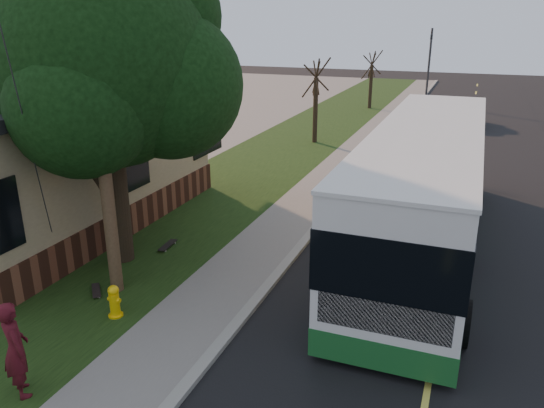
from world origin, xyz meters
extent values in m
plane|color=black|center=(0.00, 0.00, 0.00)|extent=(120.00, 120.00, 0.00)
cube|color=black|center=(4.00, 10.00, 0.01)|extent=(8.00, 80.00, 0.01)
cube|color=gray|center=(0.00, 10.00, 0.06)|extent=(0.25, 80.00, 0.12)
cube|color=slate|center=(-1.00, 10.00, 0.04)|extent=(2.00, 80.00, 0.08)
cube|color=black|center=(-4.50, 10.00, 0.04)|extent=(5.00, 80.00, 0.07)
cube|color=slate|center=(-14.50, 10.00, 0.02)|extent=(15.00, 80.00, 0.04)
cylinder|color=yellow|center=(-2.60, 0.00, 0.35)|extent=(0.22, 0.22, 0.55)
sphere|color=yellow|center=(-2.60, 0.00, 0.69)|extent=(0.24, 0.24, 0.24)
cylinder|color=yellow|center=(-2.60, 0.00, 0.47)|extent=(0.30, 0.10, 0.10)
cylinder|color=yellow|center=(-2.60, 0.00, 0.47)|extent=(0.10, 0.18, 0.10)
cylinder|color=yellow|center=(-2.60, 0.00, 0.09)|extent=(0.32, 0.32, 0.04)
cylinder|color=#473321|center=(-3.30, 1.00, 4.57)|extent=(0.30, 0.30, 9.00)
cylinder|color=#2D2D30|center=(-4.20, -0.10, 3.80)|extent=(2.52, 3.21, 7.60)
cylinder|color=black|center=(-4.20, 2.50, 2.07)|extent=(0.56, 0.56, 4.00)
sphere|color=black|center=(-4.20, 2.50, 5.27)|extent=(5.20, 5.20, 5.20)
sphere|color=black|center=(-2.80, 3.10, 4.67)|extent=(3.60, 3.60, 3.60)
sphere|color=black|center=(-5.40, 2.10, 4.97)|extent=(3.80, 3.80, 3.80)
sphere|color=black|center=(-3.90, 1.20, 4.37)|extent=(3.20, 3.20, 3.20)
sphere|color=black|center=(-4.80, 3.90, 5.67)|extent=(3.40, 3.40, 3.40)
sphere|color=black|center=(-3.30, 3.70, 6.27)|extent=(3.00, 3.00, 3.00)
cylinder|color=black|center=(-3.50, 18.00, 1.72)|extent=(0.24, 0.24, 3.30)
cylinder|color=black|center=(-3.50, 18.00, 3.37)|extent=(1.38, 0.57, 2.01)
cylinder|color=black|center=(-3.50, 18.00, 3.37)|extent=(0.74, 1.21, 1.58)
cylinder|color=black|center=(-3.50, 18.00, 3.37)|extent=(0.65, 1.05, 1.95)
cylinder|color=black|center=(-3.50, 18.00, 3.37)|extent=(1.28, 0.53, 1.33)
cylinder|color=black|center=(-3.50, 18.00, 3.37)|extent=(0.75, 1.21, 1.70)
cylinder|color=black|center=(-3.00, 30.00, 1.58)|extent=(0.24, 0.24, 3.03)
cylinder|color=black|center=(-3.00, 30.00, 3.10)|extent=(1.38, 0.57, 2.01)
cylinder|color=black|center=(-3.00, 30.00, 3.10)|extent=(0.74, 1.21, 1.58)
cylinder|color=black|center=(-3.00, 30.00, 3.10)|extent=(0.65, 1.05, 1.95)
cylinder|color=black|center=(-3.00, 30.00, 3.10)|extent=(1.28, 0.53, 1.33)
cylinder|color=black|center=(-3.00, 30.00, 3.10)|extent=(0.75, 1.21, 1.70)
cylinder|color=#2D2D30|center=(0.50, 34.00, 2.75)|extent=(0.16, 0.16, 5.50)
imported|color=black|center=(0.50, 34.00, 4.50)|extent=(0.18, 0.22, 1.10)
cube|color=silver|center=(3.13, 6.38, 1.97)|extent=(2.66, 12.76, 2.87)
cube|color=#195824|center=(3.13, 6.38, 0.48)|extent=(2.68, 12.78, 0.58)
cube|color=black|center=(3.13, 6.38, 2.18)|extent=(2.70, 12.80, 1.17)
cube|color=black|center=(3.13, 0.03, 1.81)|extent=(2.36, 0.06, 1.70)
cube|color=yellow|center=(3.13, 0.04, 3.24)|extent=(1.70, 0.06, 0.37)
cube|color=#FFF2CC|center=(2.33, 0.02, 0.58)|extent=(0.27, 0.04, 0.16)
cube|color=#FFF2CC|center=(3.93, 0.02, 0.58)|extent=(0.27, 0.04, 0.16)
cube|color=silver|center=(3.13, 6.38, 3.42)|extent=(2.71, 12.81, 0.08)
cylinder|color=black|center=(1.80, 1.70, 0.49)|extent=(0.30, 0.98, 0.98)
cylinder|color=black|center=(4.46, 1.70, 0.49)|extent=(0.30, 0.98, 0.98)
cylinder|color=black|center=(1.80, 5.31, 0.49)|extent=(0.30, 0.98, 0.98)
cylinder|color=black|center=(4.46, 5.31, 0.49)|extent=(0.30, 0.98, 0.98)
cylinder|color=black|center=(1.80, 11.06, 0.49)|extent=(0.30, 0.98, 0.98)
cylinder|color=black|center=(4.46, 11.06, 0.49)|extent=(0.30, 0.98, 0.98)
imported|color=#450D15|center=(-2.55, -2.66, 0.95)|extent=(0.77, 0.70, 1.77)
cube|color=black|center=(-3.50, 3.58, 0.14)|extent=(0.28, 0.85, 0.02)
cylinder|color=silver|center=(-3.47, 3.29, 0.10)|extent=(0.19, 0.07, 0.05)
cylinder|color=silver|center=(-3.52, 3.87, 0.10)|extent=(0.19, 0.07, 0.05)
cube|color=black|center=(-3.68, 0.70, 0.13)|extent=(0.62, 0.67, 0.02)
cylinder|color=silver|center=(-3.51, 0.50, 0.09)|extent=(0.15, 0.14, 0.05)
cylinder|color=silver|center=(-3.85, 0.89, 0.09)|extent=(0.15, 0.14, 0.05)
cube|color=black|center=(-9.50, 8.31, 0.66)|extent=(1.73, 1.52, 1.25)
cube|color=black|center=(-9.50, 8.31, 1.33)|extent=(1.79, 1.58, 0.08)
imported|color=black|center=(3.68, 25.89, 0.67)|extent=(1.69, 3.98, 1.34)
camera|label=1|loc=(4.22, -8.19, 6.23)|focal=35.00mm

